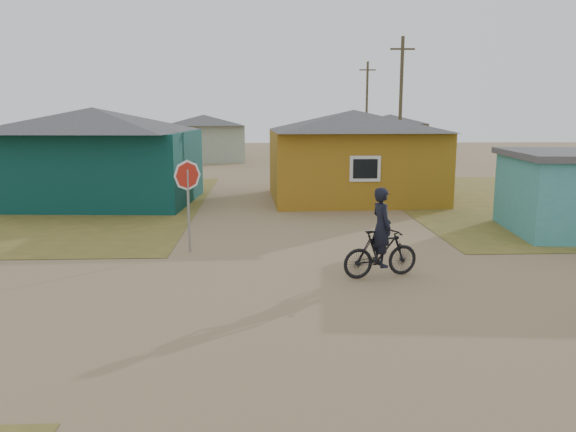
% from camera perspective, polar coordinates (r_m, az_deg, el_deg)
% --- Properties ---
extents(ground, '(120.00, 120.00, 0.00)m').
position_cam_1_polar(ground, '(11.25, 5.08, -9.30)').
color(ground, '#917853').
extents(house_teal, '(8.93, 7.08, 4.00)m').
position_cam_1_polar(house_teal, '(25.06, -19.03, 5.95)').
color(house_teal, '#093431').
rests_on(house_teal, ground).
extents(house_yellow, '(7.72, 6.76, 3.90)m').
position_cam_1_polar(house_yellow, '(24.87, 6.60, 6.30)').
color(house_yellow, '#9A6A17').
rests_on(house_yellow, ground).
extents(house_pale_west, '(7.04, 6.15, 3.60)m').
position_cam_1_polar(house_pale_west, '(44.76, -8.52, 7.92)').
color(house_pale_west, '#9AA58D').
rests_on(house_pale_west, ground).
extents(house_beige_east, '(6.95, 6.05, 3.60)m').
position_cam_1_polar(house_beige_east, '(51.81, 10.27, 8.21)').
color(house_beige_east, gray).
rests_on(house_beige_east, ground).
extents(house_pale_north, '(6.28, 5.81, 3.40)m').
position_cam_1_polar(house_pale_north, '(57.89, -15.28, 8.13)').
color(house_pale_north, '#9AA58D').
rests_on(house_pale_north, ground).
extents(utility_pole_near, '(1.40, 0.20, 8.00)m').
position_cam_1_polar(utility_pole_near, '(33.45, 11.36, 10.90)').
color(utility_pole_near, '#4B412D').
rests_on(utility_pole_near, ground).
extents(utility_pole_far, '(1.40, 0.20, 8.00)m').
position_cam_1_polar(utility_pole_far, '(49.31, 8.00, 10.82)').
color(utility_pole_far, '#4B412D').
rests_on(utility_pole_far, ground).
extents(stop_sign, '(0.81, 0.28, 2.55)m').
position_cam_1_polar(stop_sign, '(15.39, -10.15, 3.11)').
color(stop_sign, gray).
rests_on(stop_sign, ground).
extents(cyclist, '(1.94, 0.99, 2.12)m').
position_cam_1_polar(cyclist, '(13.22, 9.43, -2.90)').
color(cyclist, black).
rests_on(cyclist, ground).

